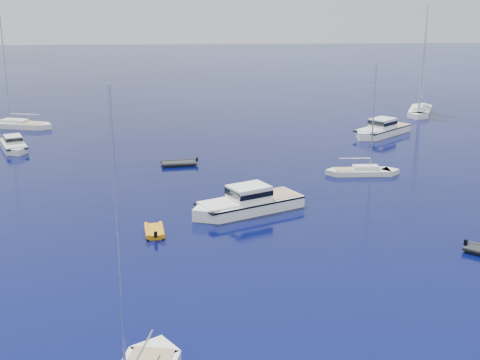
{
  "coord_description": "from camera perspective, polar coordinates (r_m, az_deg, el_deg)",
  "views": [
    {
      "loc": [
        -5.0,
        -30.3,
        18.1
      ],
      "look_at": [
        -1.65,
        23.54,
        2.2
      ],
      "focal_mm": 48.27,
      "sensor_mm": 36.0,
      "label": 1
    }
  ],
  "objects": [
    {
      "name": "motor_cruiser_centre",
      "position": [
        55.06,
        0.59,
        -2.77
      ],
      "size": [
        11.18,
        7.94,
        2.85
      ],
      "primitive_type": null,
      "rotation": [
        0.0,
        0.0,
        2.05
      ],
      "color": "white",
      "rests_on": "ground"
    },
    {
      "name": "ground",
      "position": [
        35.65,
        5.17,
        -14.16
      ],
      "size": [
        400.0,
        400.0,
        0.0
      ],
      "primitive_type": "plane",
      "color": "#081151",
      "rests_on": "ground"
    },
    {
      "name": "motor_cruiser_distant",
      "position": [
        86.16,
        12.36,
        3.91
      ],
      "size": [
        9.95,
        9.46,
        2.76
      ],
      "primitive_type": null,
      "rotation": [
        0.0,
        0.0,
        2.31
      ],
      "color": "white",
      "rests_on": "ground"
    },
    {
      "name": "sailboat_sails_far",
      "position": [
        102.92,
        15.61,
        5.69
      ],
      "size": [
        7.26,
        11.7,
        16.84
      ],
      "primitive_type": null,
      "rotation": [
        0.0,
        0.0,
        2.74
      ],
      "color": "white",
      "rests_on": "ground"
    },
    {
      "name": "tender_grey_far",
      "position": [
        69.84,
        -5.44,
        1.33
      ],
      "size": [
        4.23,
        2.66,
        0.95
      ],
      "primitive_type": null,
      "rotation": [
        0.0,
        0.0,
        1.7
      ],
      "color": "black",
      "rests_on": "ground"
    },
    {
      "name": "sailboat_centre",
      "position": [
        67.15,
        10.75,
        0.49
      ],
      "size": [
        8.03,
        2.26,
        11.73
      ],
      "primitive_type": null,
      "rotation": [
        0.0,
        0.0,
        4.69
      ],
      "color": "silver",
      "rests_on": "ground"
    },
    {
      "name": "sailboat_far_l",
      "position": [
        93.98,
        -19.02,
        4.42
      ],
      "size": [
        11.08,
        5.85,
        15.78
      ],
      "primitive_type": null,
      "rotation": [
        0.0,
        0.0,
        1.27
      ],
      "color": "silver",
      "rests_on": "ground"
    },
    {
      "name": "motor_cruiser_horizon",
      "position": [
        80.99,
        -19.34,
        2.57
      ],
      "size": [
        5.43,
        8.35,
        2.11
      ],
      "primitive_type": null,
      "rotation": [
        0.0,
        0.0,
        3.55
      ],
      "color": "silver",
      "rests_on": "ground"
    },
    {
      "name": "tender_yellow",
      "position": [
        50.53,
        -7.56,
        -4.72
      ],
      "size": [
        2.13,
        3.3,
        0.95
      ],
      "primitive_type": null,
      "rotation": [
        0.0,
        0.0,
        0.12
      ],
      "color": "orange",
      "rests_on": "ground"
    }
  ]
}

